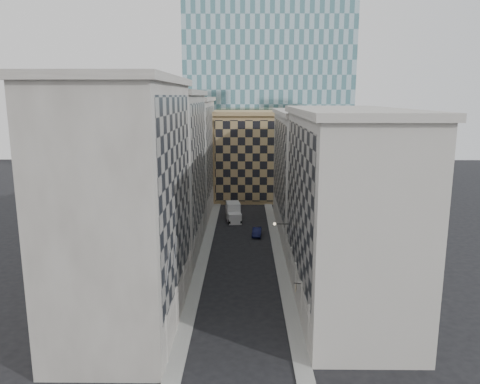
{
  "coord_description": "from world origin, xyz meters",
  "views": [
    {
      "loc": [
        0.45,
        -32.53,
        21.92
      ],
      "look_at": [
        -0.02,
        13.21,
        12.5
      ],
      "focal_mm": 35.0,
      "sensor_mm": 36.0,
      "label": 1
    }
  ],
  "objects": [
    {
      "name": "bldg_left_b",
      "position": [
        -10.88,
        33.0,
        11.32
      ],
      "size": [
        10.8,
        22.8,
        22.7
      ],
      "color": "gray",
      "rests_on": "ground"
    },
    {
      "name": "dark_car",
      "position": [
        2.4,
        39.17,
        0.66
      ],
      "size": [
        1.72,
        4.11,
        1.32
      ],
      "primitive_type": "imported",
      "rotation": [
        0.0,
        0.0,
        -0.08
      ],
      "color": "#0E1134",
      "rests_on": "ground"
    },
    {
      "name": "bldg_right_a",
      "position": [
        10.88,
        15.0,
        10.32
      ],
      "size": [
        10.8,
        26.8,
        20.7
      ],
      "color": "#B1ADA2",
      "rests_on": "ground"
    },
    {
      "name": "church_tower",
      "position": [
        0.0,
        82.0,
        26.95
      ],
      "size": [
        7.2,
        7.2,
        51.5
      ],
      "color": "#2D2723",
      "rests_on": "ground"
    },
    {
      "name": "ground",
      "position": [
        0.0,
        0.0,
        0.0
      ],
      "size": [
        260.0,
        260.0,
        0.0
      ],
      "primitive_type": "plane",
      "color": "black",
      "rests_on": "ground"
    },
    {
      "name": "sidewalk_west",
      "position": [
        -5.25,
        30.0,
        0.07
      ],
      "size": [
        1.5,
        100.0,
        0.15
      ],
      "primitive_type": "cube",
      "color": "gray",
      "rests_on": "ground"
    },
    {
      "name": "bracket_lamp",
      "position": [
        4.38,
        24.0,
        6.2
      ],
      "size": [
        1.98,
        0.36,
        0.36
      ],
      "color": "black",
      "rests_on": "ground"
    },
    {
      "name": "sidewalk_east",
      "position": [
        5.25,
        30.0,
        0.07
      ],
      "size": [
        1.5,
        100.0,
        0.15
      ],
      "primitive_type": "cube",
      "color": "gray",
      "rests_on": "ground"
    },
    {
      "name": "tan_block",
      "position": [
        2.0,
        67.9,
        9.44
      ],
      "size": [
        16.8,
        14.8,
        18.8
      ],
      "color": "#A08654",
      "rests_on": "ground"
    },
    {
      "name": "bldg_left_a",
      "position": [
        -10.88,
        11.0,
        11.82
      ],
      "size": [
        10.8,
        22.8,
        23.7
      ],
      "color": "gray",
      "rests_on": "ground"
    },
    {
      "name": "flagpoles_left",
      "position": [
        -5.9,
        6.0,
        8.0
      ],
      "size": [
        0.1,
        6.33,
        2.33
      ],
      "color": "gray",
      "rests_on": "ground"
    },
    {
      "name": "box_truck",
      "position": [
        -1.55,
        48.59,
        1.37
      ],
      "size": [
        3.05,
        5.99,
        3.15
      ],
      "rotation": [
        0.0,
        0.0,
        0.13
      ],
      "color": "silver",
      "rests_on": "ground"
    },
    {
      "name": "bldg_right_b",
      "position": [
        10.89,
        42.0,
        9.85
      ],
      "size": [
        10.8,
        28.8,
        19.7
      ],
      "color": "#B1ADA2",
      "rests_on": "ground"
    },
    {
      "name": "shop_sign",
      "position": [
        5.42,
        9.82,
        3.84
      ],
      "size": [
        0.8,
        0.7,
        0.79
      ],
      "rotation": [
        0.0,
        0.0,
        -0.25
      ],
      "color": "black",
      "rests_on": "ground"
    },
    {
      "name": "bldg_left_c",
      "position": [
        -10.88,
        55.0,
        10.83
      ],
      "size": [
        10.8,
        22.8,
        21.7
      ],
      "color": "gray",
      "rests_on": "ground"
    }
  ]
}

